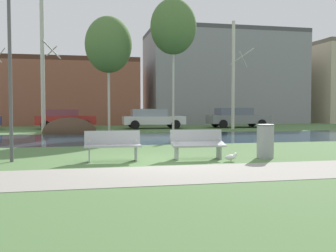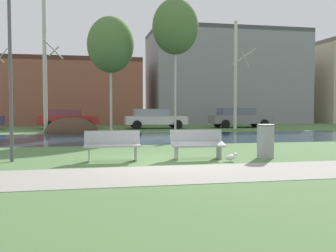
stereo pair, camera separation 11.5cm
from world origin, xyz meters
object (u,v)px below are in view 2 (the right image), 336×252
(seagull, at_px, (231,157))
(streetlamp, at_px, (9,16))
(bench_left, at_px, (112,145))
(bench_right, at_px, (198,143))
(trash_bin, at_px, (265,141))
(parked_hatch_third_white, at_px, (154,118))
(parked_sedan_second_red, at_px, (68,118))
(parked_wagon_fourth_grey, at_px, (239,117))

(seagull, height_order, streetlamp, streetlamp)
(bench_left, bearing_deg, streetlamp, 170.09)
(bench_left, xyz_separation_m, bench_right, (2.52, 0.00, 0.00))
(trash_bin, xyz_separation_m, streetlamp, (-7.43, 0.68, 3.55))
(seagull, height_order, parked_hatch_third_white, parked_hatch_third_white)
(streetlamp, relative_size, parked_sedan_second_red, 1.47)
(streetlamp, bearing_deg, parked_wagon_fourth_grey, 50.93)
(bench_left, relative_size, streetlamp, 0.26)
(bench_left, bearing_deg, parked_sedan_second_red, 96.96)
(bench_left, height_order, parked_wagon_fourth_grey, parked_wagon_fourth_grey)
(streetlamp, bearing_deg, parked_sedan_second_red, 88.01)
(bench_right, distance_m, parked_wagon_fourth_grey, 19.12)
(parked_wagon_fourth_grey, bearing_deg, streetlamp, -129.07)
(bench_right, relative_size, parked_sedan_second_red, 0.38)
(trash_bin, relative_size, seagull, 2.58)
(bench_left, relative_size, parked_sedan_second_red, 0.38)
(parked_wagon_fourth_grey, bearing_deg, seagull, -112.62)
(trash_bin, relative_size, parked_sedan_second_red, 0.24)
(bench_left, relative_size, bench_right, 1.00)
(parked_sedan_second_red, bearing_deg, parked_hatch_third_white, -8.16)
(bench_right, relative_size, seagull, 4.04)
(bench_right, xyz_separation_m, streetlamp, (-5.33, 0.49, 3.62))
(parked_sedan_second_red, bearing_deg, bench_left, -83.04)
(bench_right, bearing_deg, parked_wagon_fourth_grey, 64.39)
(trash_bin, xyz_separation_m, seagull, (-1.31, -0.51, -0.40))
(bench_left, distance_m, parked_sedan_second_red, 18.17)
(bench_right, relative_size, streetlamp, 0.26)
(streetlamp, relative_size, parked_wagon_fourth_grey, 1.33)
(bench_right, xyz_separation_m, parked_wagon_fourth_grey, (8.26, 17.24, 0.33))
(streetlamp, xyz_separation_m, parked_hatch_third_white, (6.88, 16.64, -3.32))
(parked_hatch_third_white, distance_m, parked_wagon_fourth_grey, 6.71)
(streetlamp, bearing_deg, bench_left, -9.91)
(parked_hatch_third_white, height_order, parked_wagon_fourth_grey, parked_wagon_fourth_grey)
(seagull, distance_m, parked_sedan_second_red, 19.54)
(streetlamp, bearing_deg, bench_right, -5.26)
(seagull, relative_size, parked_wagon_fourth_grey, 0.08)
(parked_wagon_fourth_grey, bearing_deg, parked_sedan_second_red, 176.49)
(trash_bin, height_order, seagull, trash_bin)
(parked_hatch_third_white, bearing_deg, parked_wagon_fourth_grey, 0.88)
(seagull, bearing_deg, parked_wagon_fourth_grey, 67.38)
(trash_bin, height_order, streetlamp, streetlamp)
(bench_left, distance_m, parked_wagon_fourth_grey, 20.33)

